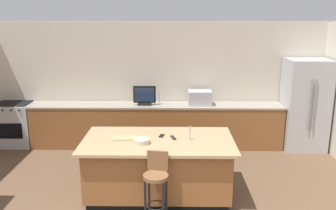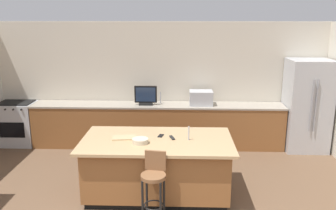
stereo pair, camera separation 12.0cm
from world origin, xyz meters
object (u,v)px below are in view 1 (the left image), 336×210
at_px(microwave, 200,98).
at_px(fruit_bowl, 142,141).
at_px(kitchen_island, 158,166).
at_px(tv_remote, 173,138).
at_px(cell_phone, 162,136).
at_px(bar_stool_center, 156,181).
at_px(range_oven, 15,124).
at_px(cutting_board, 126,138).
at_px(tv_monitor, 145,96).
at_px(refrigerator, 305,105).

relative_size(microwave, fruit_bowl, 1.97).
height_order(kitchen_island, tv_remote, tv_remote).
bearing_deg(kitchen_island, tv_remote, 15.21).
bearing_deg(cell_phone, tv_remote, -16.84).
bearing_deg(bar_stool_center, fruit_bowl, 120.41).
height_order(microwave, cell_phone, microwave).
bearing_deg(range_oven, tv_remote, -31.11).
bearing_deg(microwave, bar_stool_center, -105.29).
distance_m(cell_phone, tv_remote, 0.21).
relative_size(cell_phone, cutting_board, 0.40).
distance_m(fruit_bowl, cutting_board, 0.34).
bearing_deg(cutting_board, tv_monitor, 86.12).
height_order(fruit_bowl, cell_phone, fruit_bowl).
distance_m(kitchen_island, cutting_board, 0.68).
bearing_deg(kitchen_island, tv_monitor, 100.08).
xyz_separation_m(kitchen_island, cell_phone, (0.05, 0.17, 0.45)).
relative_size(tv_monitor, bar_stool_center, 0.48).
bearing_deg(range_oven, bar_stool_center, -42.06).
distance_m(kitchen_island, tv_remote, 0.52).
relative_size(kitchen_island, microwave, 4.83).
height_order(fruit_bowl, cutting_board, fruit_bowl).
bearing_deg(tv_monitor, cutting_board, -93.88).
xyz_separation_m(tv_monitor, cutting_board, (-0.14, -2.02, -0.19)).
distance_m(refrigerator, tv_remote, 3.39).
bearing_deg(fruit_bowl, cell_phone, 48.87).
bearing_deg(cell_phone, range_oven, 161.60).
xyz_separation_m(kitchen_island, fruit_bowl, (-0.24, -0.16, 0.48)).
distance_m(fruit_bowl, tv_remote, 0.52).
bearing_deg(refrigerator, range_oven, 179.36).
xyz_separation_m(bar_stool_center, cutting_board, (-0.51, 0.80, 0.33)).
relative_size(refrigerator, cell_phone, 12.64).
bearing_deg(range_oven, cell_phone, -31.19).
xyz_separation_m(bar_stool_center, cell_phone, (0.04, 0.92, 0.33)).
bearing_deg(cutting_board, bar_stool_center, -57.55).
relative_size(tv_monitor, cell_phone, 3.12).
bearing_deg(tv_remote, tv_monitor, 87.98).
relative_size(refrigerator, tv_remote, 11.15).
xyz_separation_m(kitchen_island, cutting_board, (-0.51, 0.05, 0.45)).
xyz_separation_m(kitchen_island, range_oven, (-3.18, 2.12, 0.01)).
height_order(refrigerator, cutting_board, refrigerator).
distance_m(tv_monitor, cutting_board, 2.03).
distance_m(refrigerator, bar_stool_center, 4.10).
bearing_deg(tv_monitor, bar_stool_center, -82.47).
xyz_separation_m(range_oven, tv_remote, (3.41, -2.06, 0.45)).
relative_size(microwave, cell_phone, 3.20).
relative_size(bar_stool_center, tv_remote, 5.76).
distance_m(microwave, cell_phone, 2.10).
xyz_separation_m(microwave, cutting_board, (-1.30, -2.07, -0.16)).
bearing_deg(refrigerator, microwave, 178.16).
bearing_deg(fruit_bowl, tv_monitor, 93.33).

